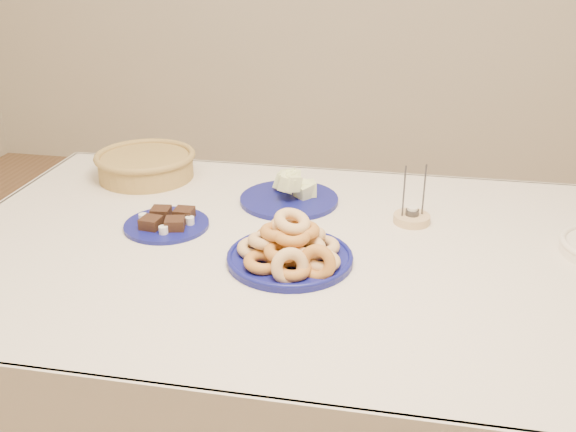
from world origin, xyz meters
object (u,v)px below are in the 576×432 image
(dining_table, at_px, (292,283))
(brownie_plate, at_px, (167,223))
(donut_platter, at_px, (291,249))
(wicker_basket, at_px, (146,164))
(candle_holder, at_px, (412,217))
(melon_plate, at_px, (290,192))

(dining_table, relative_size, brownie_plate, 6.50)
(donut_platter, xyz_separation_m, wicker_basket, (-0.53, 0.46, 0.01))
(donut_platter, height_order, candle_holder, candle_holder)
(brownie_plate, relative_size, candle_holder, 1.66)
(brownie_plate, xyz_separation_m, wicker_basket, (-0.19, 0.33, 0.03))
(donut_platter, distance_m, melon_plate, 0.36)
(melon_plate, relative_size, wicker_basket, 0.91)
(donut_platter, xyz_separation_m, brownie_plate, (-0.35, 0.13, -0.02))
(donut_platter, distance_m, wicker_basket, 0.70)
(melon_plate, bearing_deg, wicker_basket, 167.61)
(dining_table, xyz_separation_m, donut_platter, (0.01, -0.09, 0.14))
(brownie_plate, bearing_deg, melon_plate, 38.71)
(dining_table, xyz_separation_m, candle_holder, (0.28, 0.19, 0.12))
(donut_platter, bearing_deg, wicker_basket, 139.49)
(donut_platter, xyz_separation_m, candle_holder, (0.27, 0.27, -0.02))
(melon_plate, xyz_separation_m, brownie_plate, (-0.28, -0.22, -0.02))
(dining_table, distance_m, candle_holder, 0.36)
(melon_plate, bearing_deg, donut_platter, -79.24)
(dining_table, height_order, brownie_plate, brownie_plate)
(brownie_plate, height_order, wicker_basket, wicker_basket)
(wicker_basket, xyz_separation_m, candle_holder, (0.80, -0.18, -0.03))
(dining_table, relative_size, donut_platter, 4.64)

